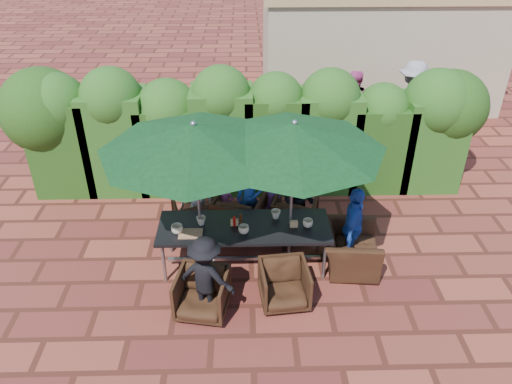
{
  "coord_description": "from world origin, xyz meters",
  "views": [
    {
      "loc": [
        -0.07,
        -6.35,
        5.16
      ],
      "look_at": [
        0.09,
        0.4,
        1.0
      ],
      "focal_mm": 35.0,
      "sensor_mm": 36.0,
      "label": 1
    }
  ],
  "objects_px": {
    "chair_end_right": "(351,243)",
    "umbrella_left": "(194,138)",
    "chair_near_right": "(284,283)",
    "chair_far_mid": "(240,211)",
    "chair_far_left": "(195,213)",
    "dining_table": "(244,230)",
    "chair_far_right": "(295,211)",
    "umbrella_right": "(294,137)",
    "chair_near_left": "(202,292)"
  },
  "relations": [
    {
      "from": "chair_far_right",
      "to": "umbrella_left",
      "type": "bearing_deg",
      "value": 46.93
    },
    {
      "from": "umbrella_right",
      "to": "chair_end_right",
      "type": "bearing_deg",
      "value": -6.04
    },
    {
      "from": "chair_far_left",
      "to": "umbrella_left",
      "type": "bearing_deg",
      "value": 85.41
    },
    {
      "from": "chair_far_right",
      "to": "chair_near_left",
      "type": "distance_m",
      "value": 2.44
    },
    {
      "from": "umbrella_left",
      "to": "chair_near_left",
      "type": "height_order",
      "value": "umbrella_left"
    },
    {
      "from": "umbrella_right",
      "to": "chair_far_right",
      "type": "xyz_separation_m",
      "value": [
        0.17,
        0.89,
        -1.84
      ]
    },
    {
      "from": "chair_end_right",
      "to": "chair_far_mid",
      "type": "bearing_deg",
      "value": 66.09
    },
    {
      "from": "chair_far_right",
      "to": "chair_near_right",
      "type": "xyz_separation_m",
      "value": [
        -0.31,
        -1.78,
        -0.02
      ]
    },
    {
      "from": "chair_far_right",
      "to": "chair_near_left",
      "type": "relative_size",
      "value": 1.03
    },
    {
      "from": "chair_far_left",
      "to": "chair_near_right",
      "type": "height_order",
      "value": "chair_far_left"
    },
    {
      "from": "chair_far_left",
      "to": "chair_end_right",
      "type": "relative_size",
      "value": 0.73
    },
    {
      "from": "chair_far_left",
      "to": "chair_far_mid",
      "type": "relative_size",
      "value": 0.89
    },
    {
      "from": "dining_table",
      "to": "umbrella_right",
      "type": "xyz_separation_m",
      "value": [
        0.71,
        0.05,
        1.54
      ]
    },
    {
      "from": "chair_near_right",
      "to": "chair_end_right",
      "type": "relative_size",
      "value": 0.7
    },
    {
      "from": "chair_far_left",
      "to": "umbrella_right",
      "type": "bearing_deg",
      "value": 134.42
    },
    {
      "from": "chair_near_right",
      "to": "chair_far_mid",
      "type": "bearing_deg",
      "value": 103.85
    },
    {
      "from": "chair_far_left",
      "to": "chair_end_right",
      "type": "distance_m",
      "value": 2.68
    },
    {
      "from": "umbrella_right",
      "to": "umbrella_left",
      "type": "bearing_deg",
      "value": -179.85
    },
    {
      "from": "chair_far_left",
      "to": "chair_end_right",
      "type": "xyz_separation_m",
      "value": [
        2.49,
        -0.98,
        0.07
      ]
    },
    {
      "from": "chair_end_right",
      "to": "chair_far_right",
      "type": "bearing_deg",
      "value": 43.12
    },
    {
      "from": "chair_far_right",
      "to": "chair_far_mid",
      "type": "bearing_deg",
      "value": 18.7
    },
    {
      "from": "dining_table",
      "to": "umbrella_left",
      "type": "bearing_deg",
      "value": 176.32
    },
    {
      "from": "umbrella_right",
      "to": "chair_near_right",
      "type": "relative_size",
      "value": 3.79
    },
    {
      "from": "chair_far_right",
      "to": "chair_end_right",
      "type": "xyz_separation_m",
      "value": [
        0.77,
        -0.99,
        0.06
      ]
    },
    {
      "from": "chair_far_right",
      "to": "chair_end_right",
      "type": "relative_size",
      "value": 0.75
    },
    {
      "from": "chair_near_left",
      "to": "umbrella_right",
      "type": "bearing_deg",
      "value": 49.15
    },
    {
      "from": "umbrella_left",
      "to": "chair_far_mid",
      "type": "height_order",
      "value": "umbrella_left"
    },
    {
      "from": "chair_near_right",
      "to": "chair_end_right",
      "type": "bearing_deg",
      "value": 29.71
    },
    {
      "from": "chair_far_mid",
      "to": "chair_far_right",
      "type": "relative_size",
      "value": 1.11
    },
    {
      "from": "umbrella_left",
      "to": "chair_near_left",
      "type": "relative_size",
      "value": 3.79
    },
    {
      "from": "dining_table",
      "to": "chair_near_left",
      "type": "xyz_separation_m",
      "value": [
        -0.59,
        -1.01,
        -0.32
      ]
    },
    {
      "from": "dining_table",
      "to": "umbrella_right",
      "type": "height_order",
      "value": "umbrella_right"
    },
    {
      "from": "chair_far_mid",
      "to": "chair_end_right",
      "type": "distance_m",
      "value": 1.97
    },
    {
      "from": "chair_far_left",
      "to": "chair_far_right",
      "type": "relative_size",
      "value": 0.98
    },
    {
      "from": "dining_table",
      "to": "chair_far_mid",
      "type": "height_order",
      "value": "chair_far_mid"
    },
    {
      "from": "chair_far_left",
      "to": "dining_table",
      "type": "bearing_deg",
      "value": 116.31
    },
    {
      "from": "umbrella_right",
      "to": "chair_near_left",
      "type": "distance_m",
      "value": 2.5
    },
    {
      "from": "chair_far_right",
      "to": "umbrella_right",
      "type": "bearing_deg",
      "value": 95.98
    },
    {
      "from": "chair_far_left",
      "to": "chair_near_left",
      "type": "height_order",
      "value": "chair_far_left"
    },
    {
      "from": "umbrella_left",
      "to": "chair_near_left",
      "type": "xyz_separation_m",
      "value": [
        0.07,
        -1.05,
        -1.86
      ]
    },
    {
      "from": "umbrella_right",
      "to": "chair_end_right",
      "type": "xyz_separation_m",
      "value": [
        0.94,
        -0.1,
        -1.78
      ]
    },
    {
      "from": "chair_near_left",
      "to": "chair_end_right",
      "type": "bearing_deg",
      "value": 33.14
    },
    {
      "from": "chair_far_mid",
      "to": "chair_near_left",
      "type": "height_order",
      "value": "chair_far_mid"
    },
    {
      "from": "umbrella_left",
      "to": "chair_far_right",
      "type": "xyz_separation_m",
      "value": [
        1.54,
        0.89,
        -1.84
      ]
    },
    {
      "from": "chair_far_left",
      "to": "chair_near_left",
      "type": "distance_m",
      "value": 1.95
    },
    {
      "from": "chair_end_right",
      "to": "umbrella_left",
      "type": "bearing_deg",
      "value": 92.81
    },
    {
      "from": "umbrella_right",
      "to": "chair_far_mid",
      "type": "xyz_separation_m",
      "value": [
        -0.78,
        0.86,
        -1.8
      ]
    },
    {
      "from": "chair_far_mid",
      "to": "umbrella_left",
      "type": "bearing_deg",
      "value": 73.63
    },
    {
      "from": "chair_near_right",
      "to": "dining_table",
      "type": "bearing_deg",
      "value": 117.62
    },
    {
      "from": "umbrella_right",
      "to": "dining_table",
      "type": "bearing_deg",
      "value": -176.24
    }
  ]
}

